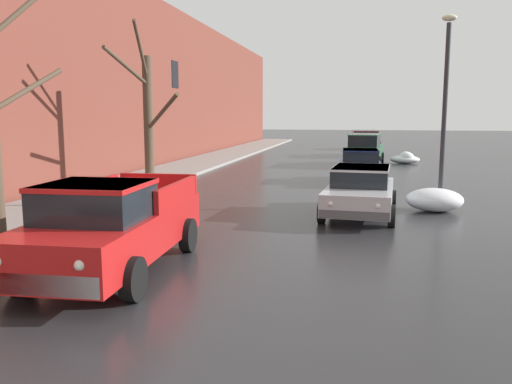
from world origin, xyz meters
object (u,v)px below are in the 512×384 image
object	(u,v)px
sedan_silver_parked_kerbside_close	(360,190)
sedan_darkblue_parked_kerbside_mid	(360,165)
bare_tree_mid_block	(148,117)
street_lamp_post	(445,102)
suv_maroon_queued_behind_truck	(364,142)
suv_green_parked_far_down_block	(365,148)
sedan_grey_at_far_intersection	(365,141)
pickup_truck_red_approaching_near_lane	(111,226)

from	to	relation	value
sedan_silver_parked_kerbside_close	sedan_darkblue_parked_kerbside_mid	distance (m)	7.67
bare_tree_mid_block	sedan_darkblue_parked_kerbside_mid	world-z (taller)	bare_tree_mid_block
street_lamp_post	suv_maroon_queued_behind_truck	bearing A→B (deg)	96.23
suv_green_parked_far_down_block	sedan_grey_at_far_intersection	xyz separation A→B (m)	(0.07, 14.13, -0.24)
sedan_grey_at_far_intersection	bare_tree_mid_block	bearing A→B (deg)	-107.24
sedan_darkblue_parked_kerbside_mid	street_lamp_post	distance (m)	7.03
pickup_truck_red_approaching_near_lane	sedan_grey_at_far_intersection	size ratio (longest dim) A/B	1.27
bare_tree_mid_block	suv_maroon_queued_behind_truck	bearing A→B (deg)	66.71
sedan_darkblue_parked_kerbside_mid	sedan_grey_at_far_intersection	bearing A→B (deg)	89.21
suv_maroon_queued_behind_truck	sedan_grey_at_far_intersection	bearing A→B (deg)	89.62
pickup_truck_red_approaching_near_lane	bare_tree_mid_block	bearing A→B (deg)	109.07
sedan_grey_at_far_intersection	street_lamp_post	size ratio (longest dim) A/B	0.70
sedan_silver_parked_kerbside_close	sedan_grey_at_far_intersection	size ratio (longest dim) A/B	1.09
sedan_darkblue_parked_kerbside_mid	suv_green_parked_far_down_block	distance (m)	7.58
sedan_grey_at_far_intersection	street_lamp_post	xyz separation A→B (m)	(2.18, -27.79, 2.53)
bare_tree_mid_block	pickup_truck_red_approaching_near_lane	distance (m)	10.44
sedan_grey_at_far_intersection	sedan_darkblue_parked_kerbside_mid	bearing A→B (deg)	-90.79
suv_maroon_queued_behind_truck	sedan_grey_at_far_intersection	xyz separation A→B (m)	(0.05, 7.42, -0.24)
bare_tree_mid_block	pickup_truck_red_approaching_near_lane	world-z (taller)	bare_tree_mid_block
pickup_truck_red_approaching_near_lane	sedan_silver_parked_kerbside_close	world-z (taller)	pickup_truck_red_approaching_near_lane
pickup_truck_red_approaching_near_lane	sedan_silver_parked_kerbside_close	size ratio (longest dim) A/B	1.17
sedan_silver_parked_kerbside_close	suv_green_parked_far_down_block	bearing A→B (deg)	89.28
suv_green_parked_far_down_block	street_lamp_post	world-z (taller)	street_lamp_post
bare_tree_mid_block	street_lamp_post	bearing A→B (deg)	-8.86
pickup_truck_red_approaching_near_lane	street_lamp_post	size ratio (longest dim) A/B	0.89
suv_green_parked_far_down_block	sedan_grey_at_far_intersection	bearing A→B (deg)	89.70
pickup_truck_red_approaching_near_lane	street_lamp_post	distance (m)	10.93
street_lamp_post	pickup_truck_red_approaching_near_lane	bearing A→B (deg)	-130.67
pickup_truck_red_approaching_near_lane	sedan_darkblue_parked_kerbside_mid	world-z (taller)	pickup_truck_red_approaching_near_lane
sedan_silver_parked_kerbside_close	sedan_grey_at_far_intersection	world-z (taller)	same
pickup_truck_red_approaching_near_lane	suv_green_parked_far_down_block	world-z (taller)	suv_green_parked_far_down_block
bare_tree_mid_block	street_lamp_post	world-z (taller)	bare_tree_mid_block
pickup_truck_red_approaching_near_lane	suv_green_parked_far_down_block	distance (m)	22.25
bare_tree_mid_block	suv_green_parked_far_down_block	distance (m)	14.61
bare_tree_mid_block	suv_maroon_queued_behind_truck	size ratio (longest dim) A/B	1.37
pickup_truck_red_approaching_near_lane	sedan_silver_parked_kerbside_close	bearing A→B (deg)	55.23
suv_green_parked_far_down_block	suv_maroon_queued_behind_truck	world-z (taller)	same
sedan_silver_parked_kerbside_close	street_lamp_post	world-z (taller)	street_lamp_post
bare_tree_mid_block	sedan_silver_parked_kerbside_close	xyz separation A→B (m)	(7.86, -3.20, -2.07)
sedan_grey_at_far_intersection	suv_maroon_queued_behind_truck	bearing A→B (deg)	-90.38
suv_maroon_queued_behind_truck	sedan_darkblue_parked_kerbside_mid	bearing A→B (deg)	-91.01
sedan_silver_parked_kerbside_close	sedan_darkblue_parked_kerbside_mid	bearing A→B (deg)	90.28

